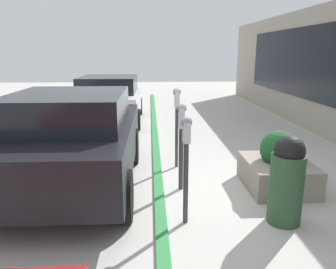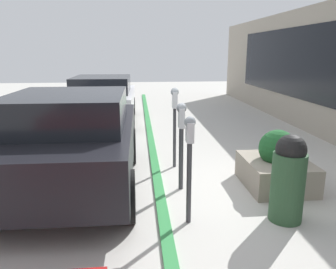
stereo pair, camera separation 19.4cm
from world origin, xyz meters
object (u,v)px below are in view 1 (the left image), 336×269
at_px(parking_meter_middle, 177,111).
at_px(parked_car_middle, 73,139).
at_px(trash_bin, 287,180).
at_px(parking_meter_nearest, 186,151).
at_px(parked_car_rear, 110,98).
at_px(planter_box, 278,167).
at_px(parking_meter_second, 181,131).

distance_m(parking_meter_middle, parked_car_middle, 2.03).
bearing_deg(trash_bin, parking_meter_middle, 29.24).
bearing_deg(parked_car_middle, parking_meter_middle, -61.75).
distance_m(parking_meter_nearest, parked_car_rear, 6.85).
relative_size(planter_box, parked_car_middle, 0.32).
bearing_deg(trash_bin, parking_meter_nearest, 87.50).
bearing_deg(parking_meter_middle, parking_meter_second, 179.13).
bearing_deg(parking_meter_nearest, parking_meter_second, -2.18).
distance_m(parking_meter_second, parked_car_rear, 5.79).
xyz_separation_m(parking_meter_middle, parked_car_rear, (4.41, 1.81, -0.36)).
bearing_deg(parking_meter_second, trash_bin, -132.29).
bearing_deg(parked_car_rear, trash_bin, -154.29).
xyz_separation_m(parking_meter_second, parked_car_middle, (0.16, 1.77, -0.14)).
relative_size(parking_meter_middle, trash_bin, 1.31).
bearing_deg(parked_car_rear, parking_meter_second, -161.01).
bearing_deg(planter_box, parking_meter_nearest, 122.97).
xyz_separation_m(parking_meter_middle, planter_box, (-1.12, -1.60, -0.77)).
xyz_separation_m(planter_box, parked_car_rear, (5.54, 3.41, 0.42)).
bearing_deg(parked_car_middle, parked_car_rear, 0.71).
height_order(parking_meter_middle, parked_car_rear, parking_meter_middle).
height_order(parking_meter_second, parked_car_rear, parked_car_rear).
xyz_separation_m(parking_meter_nearest, parked_car_middle, (1.26, 1.72, -0.15)).
distance_m(parking_meter_nearest, trash_bin, 1.38).
bearing_deg(parked_car_middle, parking_meter_nearest, -125.81).
xyz_separation_m(parking_meter_middle, trash_bin, (-2.26, -1.27, -0.52)).
bearing_deg(parking_meter_middle, parking_meter_nearest, 178.47).
height_order(parking_meter_nearest, parked_car_middle, parked_car_middle).
bearing_deg(trash_bin, parked_car_middle, 66.56).
height_order(parked_car_middle, trash_bin, parked_car_middle).
relative_size(parking_meter_nearest, planter_box, 1.18).
bearing_deg(planter_box, parking_meter_second, 88.94).
distance_m(parked_car_middle, parked_car_rear, 5.35).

